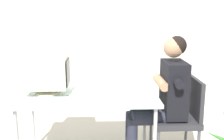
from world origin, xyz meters
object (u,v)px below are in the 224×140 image
at_px(crt_monitor, 47,73).
at_px(keyboard, 79,94).
at_px(desk, 87,99).
at_px(office_chair, 181,114).
at_px(person_seated, 163,94).

relative_size(crt_monitor, keyboard, 0.95).
xyz_separation_m(desk, office_chair, (0.98, 0.02, -0.19)).
relative_size(desk, person_seated, 1.06).
relative_size(office_chair, person_seated, 0.66).
bearing_deg(office_chair, desk, -178.81).
xyz_separation_m(keyboard, person_seated, (0.87, 0.06, -0.03)).
bearing_deg(person_seated, office_chair, -0.00).
distance_m(crt_monitor, office_chair, 1.46).
distance_m(desk, keyboard, 0.11).
distance_m(desk, person_seated, 0.79).
relative_size(crt_monitor, person_seated, 0.32).
xyz_separation_m(desk, keyboard, (-0.08, -0.04, 0.07)).
relative_size(keyboard, person_seated, 0.34).
relative_size(keyboard, office_chair, 0.51).
height_order(keyboard, office_chair, office_chair).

